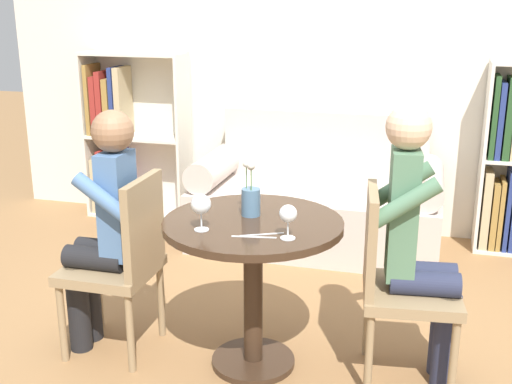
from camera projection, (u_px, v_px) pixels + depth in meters
The scene contains 14 objects.
ground_plane at pixel (253, 363), 3.10m from camera, with size 16.00×16.00×0.00m, color olive.
back_wall at pixel (331, 48), 4.63m from camera, with size 5.20×0.05×2.70m.
round_table at pixel (253, 256), 2.94m from camera, with size 0.82×0.82×0.73m.
couch at pixel (317, 202), 4.54m from camera, with size 1.70×0.80×0.92m.
bookshelf_left at pixel (125, 137), 5.10m from camera, with size 0.82×0.28×1.30m.
chair_left at pixel (123, 258), 3.09m from camera, with size 0.42×0.42×0.90m.
chair_right at pixel (395, 278), 2.86m from camera, with size 0.47×0.47×0.90m.
person_left at pixel (104, 227), 3.07m from camera, with size 0.42×0.34×1.21m.
person_right at pixel (418, 242), 2.81m from camera, with size 0.44×0.37×1.27m.
wine_glass_left at pixel (201, 205), 2.74m from camera, with size 0.09×0.09×0.16m.
wine_glass_right at pixel (288, 215), 2.64m from camera, with size 0.08×0.08×0.15m.
flower_vase at pixel (251, 197), 2.94m from camera, with size 0.09×0.09×0.26m.
knife_left_setting at pixel (262, 234), 2.72m from camera, with size 0.17×0.09×0.00m.
fork_left_setting at pixel (254, 237), 2.69m from camera, with size 0.19×0.04×0.00m.
Camera 1 is at (0.75, -2.63, 1.69)m, focal length 45.00 mm.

